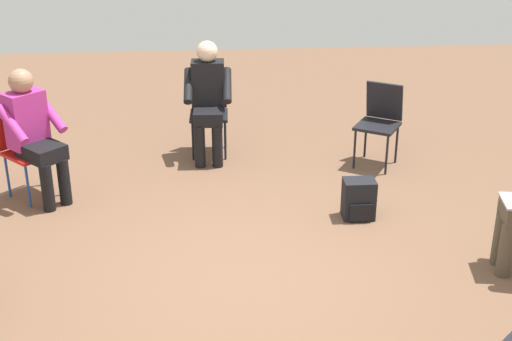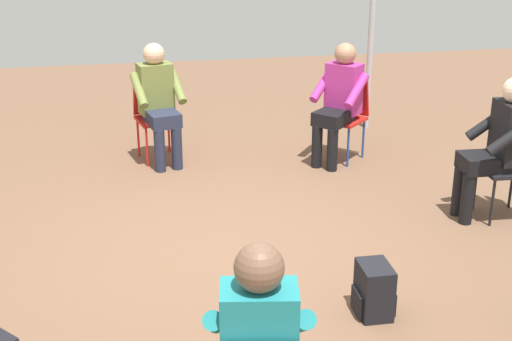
{
  "view_description": "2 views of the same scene",
  "coord_description": "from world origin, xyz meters",
  "px_view_note": "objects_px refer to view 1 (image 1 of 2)",
  "views": [
    {
      "loc": [
        0.3,
        4.67,
        2.93
      ],
      "look_at": [
        -0.04,
        0.19,
        0.97
      ],
      "focal_mm": 50.0,
      "sensor_mm": 36.0,
      "label": 1
    },
    {
      "loc": [
        -4.94,
        0.6,
        2.59
      ],
      "look_at": [
        0.3,
        -0.37,
        0.56
      ],
      "focal_mm": 50.0,
      "sensor_mm": 36.0,
      "label": 2
    }
  ],
  "objects_px": {
    "backpack_near_laptop_user": "(359,201)",
    "person_in_black": "(208,95)",
    "chair_southeast": "(25,145)",
    "chair_southwest": "(380,118)",
    "person_in_magenta": "(33,130)",
    "chair_south": "(209,108)"
  },
  "relations": [
    {
      "from": "chair_southeast",
      "to": "person_in_black",
      "type": "distance_m",
      "value": 1.9
    },
    {
      "from": "chair_southeast",
      "to": "person_in_black",
      "type": "height_order",
      "value": "person_in_black"
    },
    {
      "from": "chair_southeast",
      "to": "person_in_magenta",
      "type": "relative_size",
      "value": 0.69
    },
    {
      "from": "backpack_near_laptop_user",
      "to": "person_in_magenta",
      "type": "bearing_deg",
      "value": -11.76
    },
    {
      "from": "chair_south",
      "to": "person_in_black",
      "type": "bearing_deg",
      "value": 90.0
    },
    {
      "from": "person_in_black",
      "to": "backpack_near_laptop_user",
      "type": "distance_m",
      "value": 2.06
    },
    {
      "from": "backpack_near_laptop_user",
      "to": "person_in_black",
      "type": "bearing_deg",
      "value": -49.46
    },
    {
      "from": "person_in_black",
      "to": "backpack_near_laptop_user",
      "type": "bearing_deg",
      "value": 132.85
    },
    {
      "from": "chair_southeast",
      "to": "person_in_black",
      "type": "bearing_deg",
      "value": 160.3
    },
    {
      "from": "chair_south",
      "to": "person_in_black",
      "type": "height_order",
      "value": "person_in_black"
    },
    {
      "from": "chair_southeast",
      "to": "chair_south",
      "type": "xyz_separation_m",
      "value": [
        -1.72,
        -0.96,
        0.0
      ]
    },
    {
      "from": "chair_southwest",
      "to": "person_in_magenta",
      "type": "height_order",
      "value": "person_in_magenta"
    },
    {
      "from": "chair_southwest",
      "to": "person_in_black",
      "type": "height_order",
      "value": "person_in_black"
    },
    {
      "from": "chair_southeast",
      "to": "chair_southwest",
      "type": "bearing_deg",
      "value": 143.47
    },
    {
      "from": "person_in_magenta",
      "to": "chair_southeast",
      "type": "bearing_deg",
      "value": -90.0
    },
    {
      "from": "chair_southwest",
      "to": "person_in_magenta",
      "type": "xyz_separation_m",
      "value": [
        3.35,
        0.61,
        0.2
      ]
    },
    {
      "from": "backpack_near_laptop_user",
      "to": "chair_southeast",
      "type": "bearing_deg",
      "value": -13.48
    },
    {
      "from": "chair_southeast",
      "to": "chair_southwest",
      "type": "relative_size",
      "value": 1.0
    },
    {
      "from": "chair_southwest",
      "to": "backpack_near_laptop_user",
      "type": "relative_size",
      "value": 2.36
    },
    {
      "from": "person_in_magenta",
      "to": "backpack_near_laptop_user",
      "type": "height_order",
      "value": "person_in_magenta"
    },
    {
      "from": "chair_south",
      "to": "person_in_black",
      "type": "distance_m",
      "value": 0.26
    },
    {
      "from": "chair_southeast",
      "to": "backpack_near_laptop_user",
      "type": "height_order",
      "value": "chair_southeast"
    }
  ]
}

